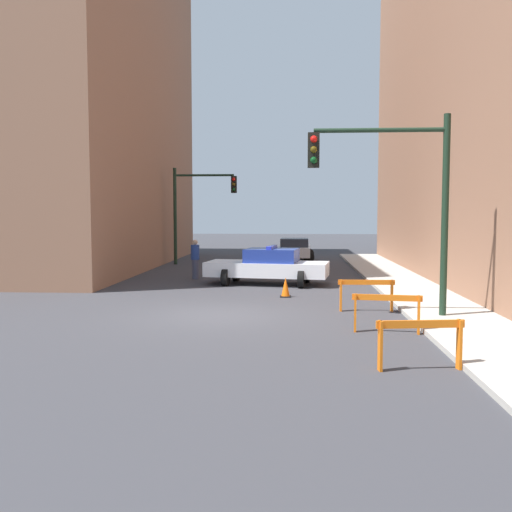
% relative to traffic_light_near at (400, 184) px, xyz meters
% --- Properties ---
extents(ground_plane, '(120.00, 120.00, 0.00)m').
position_rel_traffic_light_near_xyz_m(ground_plane, '(-4.73, 0.24, -3.53)').
color(ground_plane, '#38383D').
extents(sidewalk_right, '(2.40, 44.00, 0.12)m').
position_rel_traffic_light_near_xyz_m(sidewalk_right, '(1.47, 0.24, -3.47)').
color(sidewalk_right, '#B2ADA3').
rests_on(sidewalk_right, ground_plane).
extents(building_corner_left, '(14.00, 20.00, 19.05)m').
position_rel_traffic_light_near_xyz_m(building_corner_left, '(-16.73, 14.24, 5.99)').
color(building_corner_left, '#93664C').
rests_on(building_corner_left, ground_plane).
extents(traffic_light_near, '(3.64, 0.35, 5.20)m').
position_rel_traffic_light_near_xyz_m(traffic_light_near, '(0.00, 0.00, 0.00)').
color(traffic_light_near, black).
rests_on(traffic_light_near, sidewalk_right).
extents(traffic_light_far, '(3.44, 0.35, 5.20)m').
position_rel_traffic_light_near_xyz_m(traffic_light_far, '(-8.03, 15.46, -0.13)').
color(traffic_light_far, black).
rests_on(traffic_light_far, ground_plane).
extents(police_car, '(4.92, 2.79, 1.52)m').
position_rel_traffic_light_near_xyz_m(police_car, '(-3.71, 7.09, -2.81)').
color(police_car, white).
rests_on(police_car, ground_plane).
extents(parked_car_near, '(2.36, 4.35, 1.31)m').
position_rel_traffic_light_near_xyz_m(parked_car_near, '(-2.66, 18.20, -2.86)').
color(parked_car_near, silver).
rests_on(parked_car_near, ground_plane).
extents(pedestrian_crossing, '(0.45, 0.45, 1.66)m').
position_rel_traffic_light_near_xyz_m(pedestrian_crossing, '(-6.88, 8.72, -2.67)').
color(pedestrian_crossing, '#474C66').
rests_on(pedestrian_crossing, ground_plane).
extents(barrier_front, '(1.59, 0.37, 0.90)m').
position_rel_traffic_light_near_xyz_m(barrier_front, '(-0.49, -4.92, -2.91)').
color(barrier_front, orange).
rests_on(barrier_front, ground_plane).
extents(barrier_mid, '(1.59, 0.35, 0.90)m').
position_rel_traffic_light_near_xyz_m(barrier_mid, '(-0.57, -1.78, -2.91)').
color(barrier_mid, orange).
rests_on(barrier_mid, ground_plane).
extents(barrier_back, '(1.60, 0.21, 0.90)m').
position_rel_traffic_light_near_xyz_m(barrier_back, '(-0.67, 1.15, -2.91)').
color(barrier_back, orange).
rests_on(barrier_back, ground_plane).
extents(traffic_cone, '(0.36, 0.36, 0.66)m').
position_rel_traffic_light_near_xyz_m(traffic_cone, '(-2.99, 3.75, -3.21)').
color(traffic_cone, black).
rests_on(traffic_cone, ground_plane).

